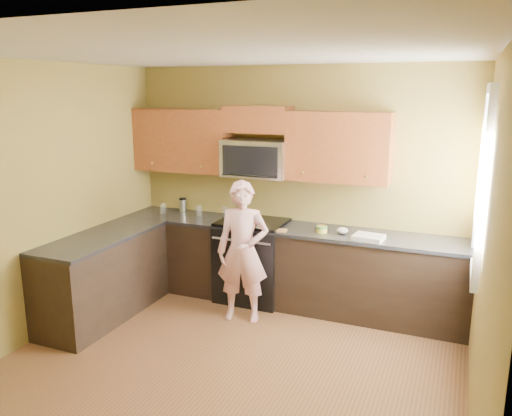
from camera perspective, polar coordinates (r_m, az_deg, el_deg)
The scene contains 27 objects.
floor at distance 4.69m, azimuth -4.05°, elevation -18.12°, with size 4.00×4.00×0.00m, color brown.
ceiling at distance 4.02m, azimuth -4.70°, elevation 16.95°, with size 4.00×4.00×0.00m, color white.
wall_back at distance 5.96m, azimuth 4.37°, elevation 2.64°, with size 4.00×4.00×0.00m, color olive.
wall_front at distance 2.64m, azimuth -24.84°, elevation -12.26°, with size 4.00×4.00×0.00m, color olive.
wall_left at distance 5.34m, azimuth -23.85°, elevation 0.33°, with size 4.00×4.00×0.00m, color olive.
wall_right at distance 3.73m, azimuth 24.31°, elevation -4.87°, with size 4.00×4.00×0.00m, color olive.
cabinet_back_run at distance 5.92m, azimuth 3.30°, elevation -6.54°, with size 4.00×0.60×0.88m, color black.
cabinet_left_run at distance 5.81m, azimuth -16.67°, elevation -7.47°, with size 0.60×1.60×0.88m, color black.
countertop_back at distance 5.78m, azimuth 3.32°, elevation -2.26°, with size 4.00×0.62×0.04m, color black.
countertop_left at distance 5.67m, azimuth -16.90°, elevation -3.12°, with size 0.62×1.60×0.04m, color black.
stove at distance 6.02m, azimuth -0.39°, elevation -5.82°, with size 0.76×0.65×0.95m, color black, non-canonical shape.
microwave at distance 5.90m, azimuth 0.07°, elevation 3.55°, with size 0.76×0.40×0.42m, color silver, non-canonical shape.
upper_cab_left at distance 6.37m, azimuth -8.08°, elevation 4.13°, with size 1.22×0.33×0.75m, color brown, non-canonical shape.
upper_cab_right at distance 5.64m, azimuth 9.07°, elevation 2.96°, with size 1.12×0.33×0.75m, color brown, non-canonical shape.
upper_cab_over_mw at distance 5.86m, azimuth 0.21°, elevation 9.89°, with size 0.76×0.33×0.30m, color brown.
window at distance 4.84m, azimuth 24.12°, elevation 2.70°, with size 0.06×1.06×1.66m, color white, non-canonical shape.
woman at distance 5.41m, azimuth -1.49°, elevation -4.90°, with size 0.55×0.36×1.51m, color #E87482.
frying_pan at distance 5.76m, azimuth -1.09°, elevation -1.78°, with size 0.24×0.43×0.06m, color black, non-canonical shape.
butter_tub at distance 5.57m, azimuth 7.34°, elevation -2.72°, with size 0.13×0.13×0.09m, color yellow, non-canonical shape.
toast_slice at distance 5.58m, azimuth 2.90°, elevation -2.52°, with size 0.11×0.11×0.01m, color #B27F47.
napkin_a at distance 5.62m, azimuth 0.53°, elevation -2.16°, with size 0.11×0.12×0.06m, color silver.
napkin_b at distance 5.55m, azimuth 9.63°, elevation -2.51°, with size 0.12×0.13×0.07m, color silver.
dish_towel at distance 5.37m, azimuth 12.47°, elevation -3.24°, with size 0.30×0.24×0.05m, color white.
travel_mug at distance 6.48m, azimuth -8.16°, elevation -0.49°, with size 0.09×0.09×0.18m, color silver, non-canonical shape.
glass_a at distance 6.47m, azimuth -10.35°, elevation -0.04°, with size 0.07×0.07×0.12m, color silver.
glass_b at distance 6.30m, azimuth -6.35°, elevation -0.28°, with size 0.07×0.07×0.12m, color silver.
glass_c at distance 6.21m, azimuth -3.45°, elevation -0.42°, with size 0.07×0.07×0.12m, color silver.
Camera 1 is at (1.83, -3.57, 2.43)m, focal length 35.80 mm.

